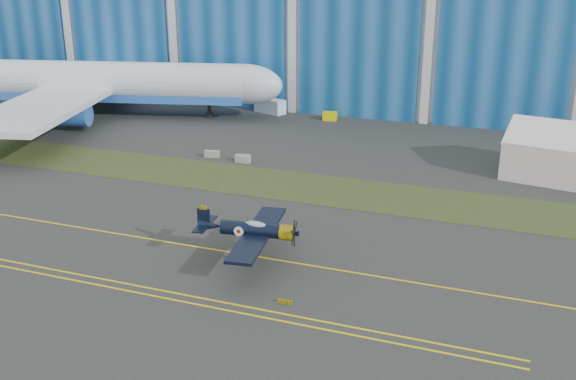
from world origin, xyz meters
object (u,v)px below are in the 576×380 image
at_px(warbird, 251,229).
at_px(tug, 330,116).
at_px(tent, 575,150).
at_px(shipping_container, 270,106).
at_px(jetliner, 85,38).

relative_size(warbird, tug, 5.97).
bearing_deg(warbird, tent, 44.28).
xyz_separation_m(warbird, shipping_container, (-19.91, 53.39, -1.86)).
distance_m(jetliner, tug, 41.03).
bearing_deg(jetliner, warbird, -55.85).
xyz_separation_m(tent, tug, (-35.61, 17.51, -2.80)).
bearing_deg(tent, warbird, -117.59).
relative_size(tent, shipping_container, 3.07).
bearing_deg(shipping_container, tent, -1.17).
relative_size(tent, tug, 7.33).
xyz_separation_m(warbird, jetliner, (-46.95, 41.78, 9.45)).
bearing_deg(tug, tent, -38.98).
height_order(jetliner, shipping_container, jetliner).
distance_m(tent, tug, 39.78).
distance_m(warbird, shipping_container, 57.01).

